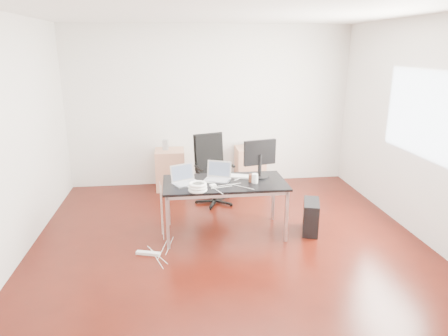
{
  "coord_description": "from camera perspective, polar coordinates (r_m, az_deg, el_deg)",
  "views": [
    {
      "loc": [
        -0.65,
        -4.57,
        2.41
      ],
      "look_at": [
        0.0,
        0.55,
        0.85
      ],
      "focal_mm": 32.0,
      "sensor_mm": 36.0,
      "label": 1
    }
  ],
  "objects": [
    {
      "name": "monitor",
      "position": [
        5.36,
        5.13,
        1.64
      ],
      "size": [
        0.45,
        0.26,
        0.51
      ],
      "rotation": [
        0.0,
        0.0,
        0.23
      ],
      "color": "black",
      "rests_on": "desk"
    },
    {
      "name": "keyboard",
      "position": [
        5.41,
        1.54,
        -1.15
      ],
      "size": [
        0.46,
        0.27,
        0.02
      ],
      "primitive_type": "cube",
      "rotation": [
        0.0,
        0.0,
        -0.31
      ],
      "color": "white",
      "rests_on": "desk"
    },
    {
      "name": "office_chair",
      "position": [
        6.36,
        -1.65,
        0.33
      ],
      "size": [
        0.6,
        0.62,
        1.08
      ],
      "rotation": [
        0.0,
        0.0,
        0.3
      ],
      "color": "black",
      "rests_on": "ground"
    },
    {
      "name": "filing_cabinet_right",
      "position": [
        7.23,
        3.73,
        0.23
      ],
      "size": [
        0.5,
        0.5,
        0.7
      ],
      "primitive_type": "cube",
      "color": "tan",
      "rests_on": "ground"
    },
    {
      "name": "laptop_left",
      "position": [
        5.17,
        -5.61,
        -1.58
      ],
      "size": [
        0.41,
        0.37,
        0.23
      ],
      "rotation": [
        0.0,
        0.0,
        0.44
      ],
      "color": "silver",
      "rests_on": "desk"
    },
    {
      "name": "power_adapter",
      "position": [
        5.03,
        -1.58,
        -2.54
      ],
      "size": [
        0.09,
        0.09,
        0.03
      ],
      "primitive_type": "cube",
      "rotation": [
        0.0,
        0.0,
        0.32
      ],
      "color": "white",
      "rests_on": "desk"
    },
    {
      "name": "pc_tower",
      "position": [
        5.55,
        12.29,
        -6.83
      ],
      "size": [
        0.33,
        0.49,
        0.44
      ],
      "primitive_type": "cube",
      "rotation": [
        0.0,
        0.0,
        -0.32
      ],
      "color": "black",
      "rests_on": "ground"
    },
    {
      "name": "cable_coil",
      "position": [
        4.87,
        -3.78,
        -2.73
      ],
      "size": [
        0.24,
        0.24,
        0.11
      ],
      "rotation": [
        0.0,
        0.0,
        -0.21
      ],
      "color": "white",
      "rests_on": "desk"
    },
    {
      "name": "wastebasket",
      "position": [
        6.98,
        -2.74,
        -2.16
      ],
      "size": [
        0.28,
        0.28,
        0.28
      ],
      "primitive_type": "cylinder",
      "rotation": [
        0.0,
        0.0,
        0.16
      ],
      "color": "black",
      "rests_on": "ground"
    },
    {
      "name": "cup_brown",
      "position": [
        5.21,
        3.95,
        -1.45
      ],
      "size": [
        0.08,
        0.08,
        0.1
      ],
      "primitive_type": "cylinder",
      "rotation": [
        0.0,
        0.0,
        -0.0
      ],
      "color": "#5A2E1F",
      "rests_on": "desk"
    },
    {
      "name": "room_shell",
      "position": [
        4.73,
        1.28,
        4.52
      ],
      "size": [
        5.0,
        5.0,
        5.0
      ],
      "color": "#320B05",
      "rests_on": "ground"
    },
    {
      "name": "navy_garment",
      "position": [
        7.12,
        4.43,
        3.24
      ],
      "size": [
        0.34,
        0.29,
        0.09
      ],
      "primitive_type": "cube",
      "rotation": [
        0.0,
        0.0,
        -0.19
      ],
      "color": "black",
      "rests_on": "filing_cabinet_right"
    },
    {
      "name": "speaker",
      "position": [
        7.02,
        -8.37,
        3.31
      ],
      "size": [
        0.11,
        0.1,
        0.18
      ],
      "primitive_type": "cube",
      "rotation": [
        0.0,
        0.0,
        -0.22
      ],
      "color": "#9E9E9E",
      "rests_on": "filing_cabinet_left"
    },
    {
      "name": "desk",
      "position": [
        5.23,
        0.09,
        -2.53
      ],
      "size": [
        1.6,
        0.8,
        0.73
      ],
      "color": "black",
      "rests_on": "ground"
    },
    {
      "name": "cup_white",
      "position": [
        5.17,
        4.44,
        -1.49
      ],
      "size": [
        0.09,
        0.09,
        0.12
      ],
      "primitive_type": "cylinder",
      "rotation": [
        0.0,
        0.0,
        0.13
      ],
      "color": "white",
      "rests_on": "desk"
    },
    {
      "name": "filing_cabinet_left",
      "position": [
        7.11,
        -7.69,
        -0.18
      ],
      "size": [
        0.5,
        0.5,
        0.7
      ],
      "primitive_type": "cube",
      "color": "tan",
      "rests_on": "ground"
    },
    {
      "name": "laptop_right",
      "position": [
        5.28,
        -0.85,
        -1.08
      ],
      "size": [
        0.4,
        0.36,
        0.23
      ],
      "rotation": [
        0.0,
        0.0,
        -0.39
      ],
      "color": "silver",
      "rests_on": "desk"
    },
    {
      "name": "power_strip",
      "position": [
        5.04,
        -10.77,
        -11.88
      ],
      "size": [
        0.3,
        0.15,
        0.04
      ],
      "primitive_type": "cube",
      "rotation": [
        0.0,
        0.0,
        -0.3
      ],
      "color": "white",
      "rests_on": "ground"
    }
  ]
}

